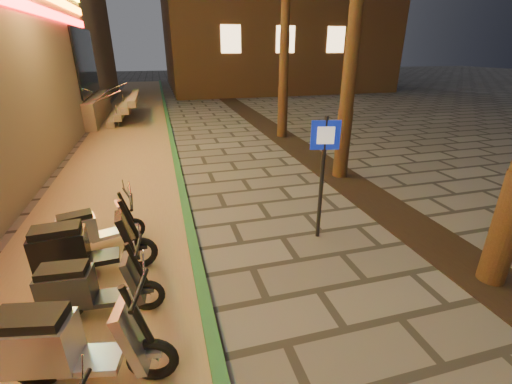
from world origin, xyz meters
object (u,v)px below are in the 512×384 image
object	(u,v)px
scooter_7	(87,288)
scooter_9	(92,229)
pedestrian_sign	(323,162)
scooter_8	(81,248)
scooter_6	(65,345)

from	to	relation	value
scooter_7	scooter_9	size ratio (longest dim) A/B	1.08
scooter_9	scooter_7	bearing A→B (deg)	-99.81
pedestrian_sign	scooter_7	world-z (taller)	pedestrian_sign
pedestrian_sign	scooter_8	xyz separation A→B (m)	(-4.18, -0.22, -0.98)
pedestrian_sign	scooter_9	world-z (taller)	pedestrian_sign
scooter_6	scooter_7	xyz separation A→B (m)	(0.03, 1.05, -0.08)
scooter_7	scooter_9	distance (m)	1.83
scooter_7	scooter_8	bearing A→B (deg)	108.37
scooter_8	scooter_6	bearing A→B (deg)	-88.26
pedestrian_sign	scooter_9	bearing A→B (deg)	-175.62
pedestrian_sign	scooter_6	xyz separation A→B (m)	(-3.97, -2.25, -0.97)
scooter_8	scooter_9	xyz separation A→B (m)	(0.02, 0.85, -0.11)
pedestrian_sign	scooter_6	size ratio (longest dim) A/B	1.28
scooter_6	scooter_7	size ratio (longest dim) A/B	1.16
scooter_7	scooter_6	bearing A→B (deg)	-86.75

